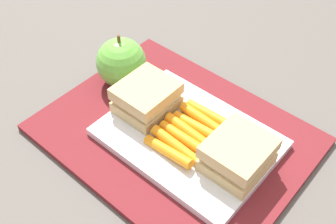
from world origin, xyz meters
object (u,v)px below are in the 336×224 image
at_px(carrot_sticks_bundle, 189,132).
at_px(apple, 121,63).
at_px(food_tray, 188,138).
at_px(sandwich_half_right, 147,98).
at_px(sandwich_half_left, 238,155).

distance_m(carrot_sticks_bundle, apple, 0.16).
relative_size(carrot_sticks_bundle, apple, 1.15).
height_order(food_tray, sandwich_half_right, sandwich_half_right).
xyz_separation_m(sandwich_half_left, carrot_sticks_bundle, (0.08, 0.00, -0.02)).
height_order(sandwich_half_right, carrot_sticks_bundle, sandwich_half_right).
distance_m(food_tray, sandwich_half_right, 0.08).
relative_size(food_tray, sandwich_half_left, 2.88).
relative_size(food_tray, sandwich_half_right, 2.88).
height_order(food_tray, sandwich_half_left, sandwich_half_left).
xyz_separation_m(sandwich_half_right, carrot_sticks_bundle, (-0.08, 0.00, -0.02)).
relative_size(sandwich_half_left, sandwich_half_right, 1.00).
height_order(food_tray, carrot_sticks_bundle, carrot_sticks_bundle).
bearing_deg(sandwich_half_right, apple, -19.29).
distance_m(food_tray, carrot_sticks_bundle, 0.01).
height_order(food_tray, apple, apple).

